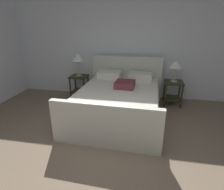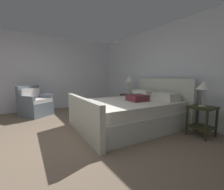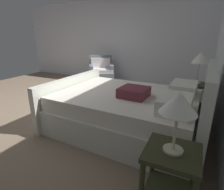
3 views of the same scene
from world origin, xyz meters
name	(u,v)px [view 1 (image 1 of 3)]	position (x,y,z in m)	size (l,w,h in m)	color
ground_plane	(97,188)	(0.00, 0.00, -0.01)	(6.18, 6.54, 0.02)	#776552
wall_back	(128,48)	(0.00, 3.33, 1.30)	(6.30, 0.12, 2.59)	silver
bed	(119,101)	(-0.03, 2.00, 0.34)	(1.89, 2.42, 1.13)	beige
nightstand_right	(173,89)	(1.18, 2.82, 0.40)	(0.44, 0.44, 0.60)	#2C2E19
table_lamp_right	(176,65)	(1.18, 2.82, 1.00)	(0.29, 0.29, 0.50)	#B7B293
nightstand_left	(79,83)	(-1.25, 2.92, 0.40)	(0.44, 0.44, 0.60)	#2C2E19
table_lamp_left	(78,58)	(-1.25, 2.92, 1.08)	(0.29, 0.29, 0.60)	#B7B293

